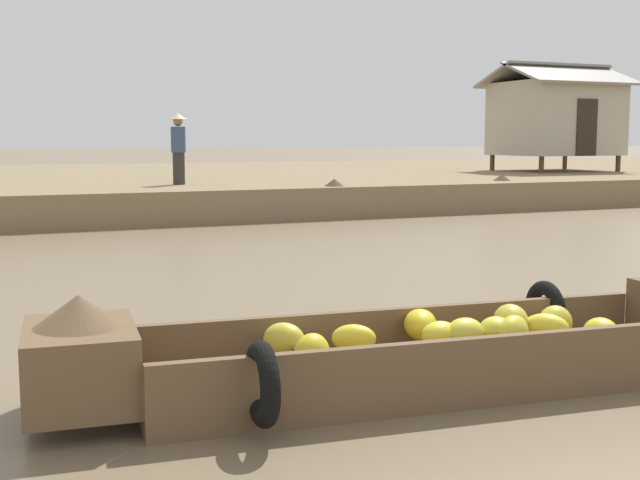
{
  "coord_description": "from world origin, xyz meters",
  "views": [
    {
      "loc": [
        -3.21,
        -0.28,
        1.76
      ],
      "look_at": [
        -0.31,
        6.39,
        0.87
      ],
      "focal_mm": 45.92,
      "sensor_mm": 36.0,
      "label": 1
    }
  ],
  "objects_px": {
    "fishing_skiff_distant": "(423,200)",
    "stilt_house_mid_left": "(556,117)",
    "vendor_person": "(178,145)",
    "banana_boat": "(432,347)"
  },
  "relations": [
    {
      "from": "fishing_skiff_distant",
      "to": "vendor_person",
      "type": "bearing_deg",
      "value": 162.18
    },
    {
      "from": "banana_boat",
      "to": "fishing_skiff_distant",
      "type": "xyz_separation_m",
      "value": [
        7.19,
        12.26,
        0.01
      ]
    },
    {
      "from": "banana_boat",
      "to": "fishing_skiff_distant",
      "type": "distance_m",
      "value": 14.21
    },
    {
      "from": "banana_boat",
      "to": "fishing_skiff_distant",
      "type": "relative_size",
      "value": 0.97
    },
    {
      "from": "fishing_skiff_distant",
      "to": "vendor_person",
      "type": "xyz_separation_m",
      "value": [
        -5.57,
        1.79,
        1.34
      ]
    },
    {
      "from": "stilt_house_mid_left",
      "to": "banana_boat",
      "type": "bearing_deg",
      "value": -131.42
    },
    {
      "from": "fishing_skiff_distant",
      "to": "stilt_house_mid_left",
      "type": "bearing_deg",
      "value": 31.82
    },
    {
      "from": "fishing_skiff_distant",
      "to": "stilt_house_mid_left",
      "type": "xyz_separation_m",
      "value": [
        8.01,
        4.97,
        2.22
      ]
    },
    {
      "from": "fishing_skiff_distant",
      "to": "vendor_person",
      "type": "relative_size",
      "value": 3.41
    },
    {
      "from": "banana_boat",
      "to": "stilt_house_mid_left",
      "type": "xyz_separation_m",
      "value": [
        15.2,
        17.23,
        2.22
      ]
    }
  ]
}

